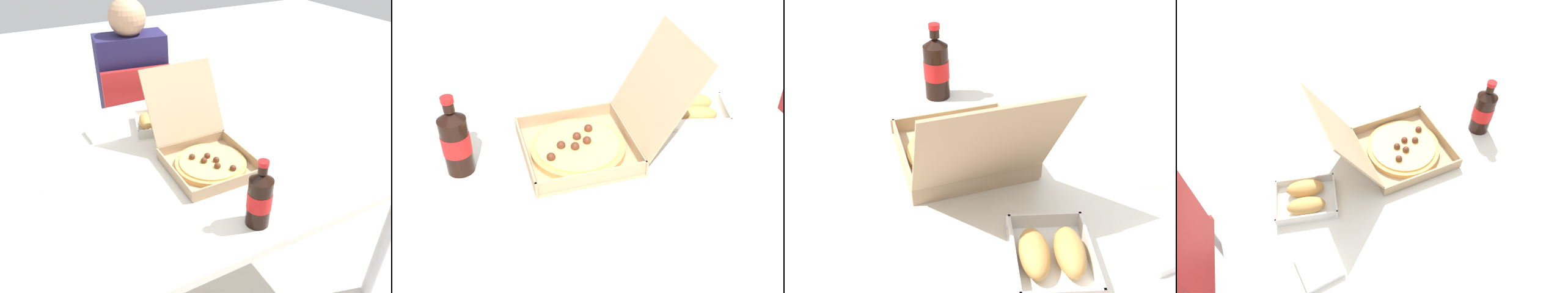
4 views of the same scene
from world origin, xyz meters
The scene contains 7 objects.
ground_plane centered at (0.00, 0.00, 0.00)m, with size 10.00×10.00×0.00m, color beige.
dining_table centered at (0.00, 0.00, 0.65)m, with size 1.45×1.07×0.71m.
pizza_box_open centered at (0.00, -0.08, 0.75)m, with size 0.29×0.44×0.30m.
bread_side_box centered at (-0.07, 0.26, 0.74)m, with size 0.19×0.22×0.06m.
cola_bottle centered at (-0.02, -0.43, 0.80)m, with size 0.07×0.07×0.22m.
paper_menu centered at (-0.45, 0.06, 0.71)m, with size 0.21×0.15×0.00m, color white.
napkin_pile centered at (-0.29, 0.29, 0.72)m, with size 0.11×0.11×0.02m, color white.
Camera 4 is at (-0.72, 0.32, 1.69)m, focal length 32.72 mm.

